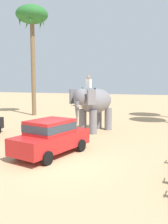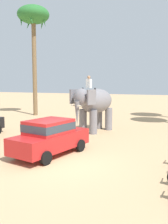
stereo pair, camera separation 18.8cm
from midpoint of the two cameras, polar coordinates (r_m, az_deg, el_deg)
The scene contains 4 objects.
ground_plane at distance 11.21m, azimuth -4.84°, elevation -11.28°, with size 120.00×120.00×0.00m, color tan.
car_sedan_foreground at distance 12.20m, azimuth -7.19°, elevation -5.31°, with size 2.54×4.37×1.70m.
elephant_with_mahout at distance 17.62m, azimuth 2.59°, elevation 1.96°, with size 2.53×4.02×3.88m.
palm_tree_behind_elephant at distance 27.59m, azimuth -11.07°, elevation 19.65°, with size 3.20×3.20×11.06m.
Camera 2 is at (4.87, -9.50, 3.48)m, focal length 40.78 mm.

